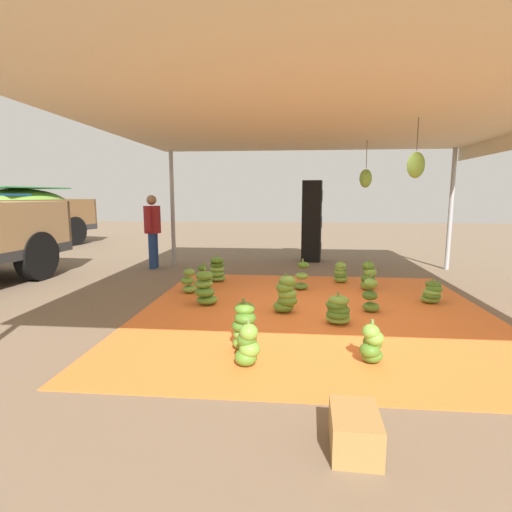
% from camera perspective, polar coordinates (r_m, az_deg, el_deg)
% --- Properties ---
extents(ground_plane, '(40.00, 40.00, 0.00)m').
position_cam_1_polar(ground_plane, '(6.55, -19.01, -7.01)').
color(ground_plane, brown).
extents(tarp_orange, '(5.28, 5.18, 0.01)m').
position_cam_1_polar(tarp_orange, '(5.99, 8.40, -8.04)').
color(tarp_orange, orange).
rests_on(tarp_orange, ground).
extents(tent_canopy, '(8.00, 7.00, 2.86)m').
position_cam_1_polar(tent_canopy, '(5.86, 10.07, 18.88)').
color(tent_canopy, '#9EA0A5').
rests_on(tent_canopy, ground).
extents(banana_bunch_0, '(0.31, 0.31, 0.46)m').
position_cam_1_polar(banana_bunch_0, '(4.32, 16.44, -12.21)').
color(banana_bunch_0, '#477523').
rests_on(banana_bunch_0, tarp_orange).
extents(banana_bunch_1, '(0.44, 0.41, 0.43)m').
position_cam_1_polar(banana_bunch_1, '(5.50, 11.78, -7.70)').
color(banana_bunch_1, '#75A83D').
rests_on(banana_bunch_1, tarp_orange).
extents(banana_bunch_2, '(0.42, 0.44, 0.59)m').
position_cam_1_polar(banana_bunch_2, '(6.31, -7.38, -4.77)').
color(banana_bunch_2, '#60932D').
rests_on(banana_bunch_2, tarp_orange).
extents(banana_bunch_3, '(0.38, 0.36, 0.58)m').
position_cam_1_polar(banana_bunch_3, '(4.51, -1.65, -10.28)').
color(banana_bunch_3, '#60932D').
rests_on(banana_bunch_3, tarp_orange).
extents(banana_bunch_4, '(0.34, 0.36, 0.49)m').
position_cam_1_polar(banana_bunch_4, '(7.11, -9.71, -3.70)').
color(banana_bunch_4, '#75A83D').
rests_on(banana_bunch_4, tarp_orange).
extents(banana_bunch_5, '(0.33, 0.36, 0.48)m').
position_cam_1_polar(banana_bunch_5, '(4.10, -1.21, -12.87)').
color(banana_bunch_5, '#518428').
rests_on(banana_bunch_5, tarp_orange).
extents(banana_bunch_6, '(0.37, 0.35, 0.58)m').
position_cam_1_polar(banana_bunch_6, '(7.28, 6.63, -3.04)').
color(banana_bunch_6, '#518428').
rests_on(banana_bunch_6, tarp_orange).
extents(banana_bunch_7, '(0.36, 0.36, 0.56)m').
position_cam_1_polar(banana_bunch_7, '(7.52, 15.99, -2.89)').
color(banana_bunch_7, '#75A83D').
rests_on(banana_bunch_7, tarp_orange).
extents(banana_bunch_8, '(0.25, 0.25, 0.50)m').
position_cam_1_polar(banana_bunch_8, '(7.44, -7.73, -3.07)').
color(banana_bunch_8, '#518428').
rests_on(banana_bunch_8, tarp_orange).
extents(banana_bunch_9, '(0.41, 0.42, 0.58)m').
position_cam_1_polar(banana_bunch_9, '(5.87, 4.35, -5.68)').
color(banana_bunch_9, '#60932D').
rests_on(banana_bunch_9, tarp_orange).
extents(banana_bunch_10, '(0.46, 0.44, 0.55)m').
position_cam_1_polar(banana_bunch_10, '(7.99, -5.67, -2.02)').
color(banana_bunch_10, '#6B9E38').
rests_on(banana_bunch_10, tarp_orange).
extents(banana_bunch_11, '(0.42, 0.42, 0.41)m').
position_cam_1_polar(banana_bunch_11, '(6.97, 24.14, -4.87)').
color(banana_bunch_11, '#6B9E38').
rests_on(banana_bunch_11, tarp_orange).
extents(banana_bunch_12, '(0.36, 0.36, 0.45)m').
position_cam_1_polar(banana_bunch_12, '(8.01, 12.14, -2.42)').
color(banana_bunch_12, '#6B9E38').
rests_on(banana_bunch_12, tarp_orange).
extents(banana_bunch_13, '(0.35, 0.35, 0.55)m').
position_cam_1_polar(banana_bunch_13, '(6.12, 16.25, -5.68)').
color(banana_bunch_13, '#60932D').
rests_on(banana_bunch_13, tarp_orange).
extents(worker_0, '(0.64, 0.39, 1.74)m').
position_cam_1_polar(worker_0, '(9.63, -14.76, 4.22)').
color(worker_0, navy).
rests_on(worker_0, ground).
extents(speaker_stack, '(0.54, 0.55, 2.11)m').
position_cam_1_polar(speaker_stack, '(10.47, 8.09, 4.99)').
color(speaker_stack, black).
rests_on(speaker_stack, ground).
extents(crate_0, '(0.48, 0.34, 0.27)m').
position_cam_1_polar(crate_0, '(3.01, 14.11, -23.39)').
color(crate_0, olive).
rests_on(crate_0, ground).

